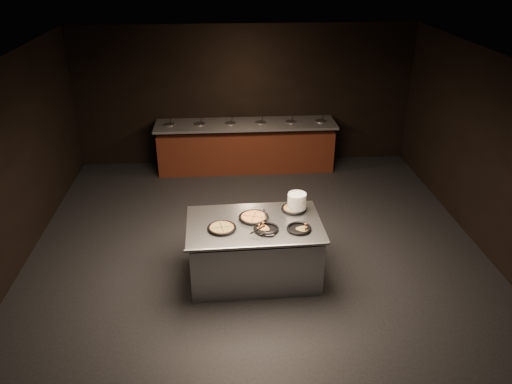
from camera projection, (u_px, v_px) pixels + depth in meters
The scene contains 11 objects.
room at pixel (259, 176), 6.81m from camera, with size 7.02×8.02×2.92m.
salad_bar at pixel (246, 149), 10.43m from camera, with size 3.70×0.83×1.18m.
serving_counter at pixel (254, 251), 7.00m from camera, with size 1.87×1.22×0.88m.
plate_stack at pixel (297, 202), 7.06m from camera, with size 0.26×0.26×0.26m, color white.
pan_veggie_whole at pixel (222, 228), 6.64m from camera, with size 0.39×0.39×0.04m.
pan_cheese_whole at pixel (254, 217), 6.90m from camera, with size 0.42×0.42×0.04m.
pan_cheese_slices_a at pixel (294, 209), 7.12m from camera, with size 0.37×0.37×0.04m.
pan_cheese_slices_b at pixel (266, 229), 6.62m from camera, with size 0.34×0.34×0.04m.
pan_veggie_slices at pixel (299, 228), 6.63m from camera, with size 0.34×0.34×0.04m.
server_left at pixel (265, 216), 6.80m from camera, with size 0.16×0.34×0.17m.
server_right at pixel (261, 231), 6.46m from camera, with size 0.32×0.10×0.15m.
Camera 1 is at (-0.48, -6.17, 4.30)m, focal length 35.00 mm.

